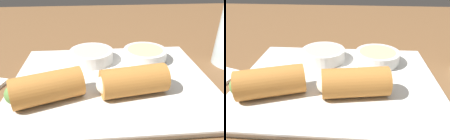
# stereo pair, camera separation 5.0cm
# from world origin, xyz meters

# --- Properties ---
(table_surface) EXTENTS (1.80, 1.40, 0.02)m
(table_surface) POSITION_xyz_m (0.00, 0.00, 0.01)
(table_surface) COLOR brown
(table_surface) RESTS_ON ground
(serving_plate) EXTENTS (0.33, 0.27, 0.01)m
(serving_plate) POSITION_xyz_m (0.03, 0.03, 0.03)
(serving_plate) COLOR silver
(serving_plate) RESTS_ON table_surface
(roll_front_left) EXTENTS (0.11, 0.07, 0.04)m
(roll_front_left) POSITION_xyz_m (-0.07, -0.03, 0.06)
(roll_front_left) COLOR #B77533
(roll_front_left) RESTS_ON serving_plate
(roll_front_right) EXTENTS (0.11, 0.06, 0.04)m
(roll_front_right) POSITION_xyz_m (0.06, -0.02, 0.06)
(roll_front_right) COLOR #B77533
(roll_front_right) RESTS_ON serving_plate
(dipping_bowl_near) EXTENTS (0.09, 0.09, 0.02)m
(dipping_bowl_near) POSITION_xyz_m (-0.00, 0.10, 0.05)
(dipping_bowl_near) COLOR silver
(dipping_bowl_near) RESTS_ON serving_plate
(dipping_bowl_far) EXTENTS (0.09, 0.09, 0.02)m
(dipping_bowl_far) POSITION_xyz_m (0.11, 0.10, 0.05)
(dipping_bowl_far) COLOR silver
(dipping_bowl_far) RESTS_ON serving_plate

